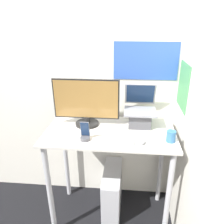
{
  "coord_description": "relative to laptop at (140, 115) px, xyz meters",
  "views": [
    {
      "loc": [
        0.17,
        -1.38,
        1.89
      ],
      "look_at": [
        0.02,
        0.31,
        1.17
      ],
      "focal_mm": 35.0,
      "sensor_mm": 36.0,
      "label": 1
    }
  ],
  "objects": [
    {
      "name": "wall_back",
      "position": [
        -0.26,
        0.25,
        0.21
      ],
      "size": [
        6.0,
        0.06,
        2.6
      ],
      "color": "silver",
      "rests_on": "ground_plane"
    },
    {
      "name": "wall_side_right",
      "position": [
        0.39,
        -0.44,
        0.21
      ],
      "size": [
        0.06,
        6.0,
        2.6
      ],
      "color": "silver",
      "rests_on": "ground_plane"
    },
    {
      "name": "desk",
      "position": [
        -0.26,
        -0.14,
        -0.3
      ],
      "size": [
        1.13,
        0.61,
        0.99
      ],
      "color": "beige",
      "rests_on": "ground_plane"
    },
    {
      "name": "laptop",
      "position": [
        0.0,
        0.0,
        0.0
      ],
      "size": [
        0.28,
        0.32,
        0.36
      ],
      "color": "#4C4C51",
      "rests_on": "desk"
    },
    {
      "name": "monitor",
      "position": [
        -0.48,
        -0.03,
        0.1
      ],
      "size": [
        0.59,
        0.21,
        0.43
      ],
      "color": "black",
      "rests_on": "desk"
    },
    {
      "name": "keyboard",
      "position": [
        -0.2,
        -0.31,
        -0.1
      ],
      "size": [
        0.3,
        0.11,
        0.02
      ],
      "color": "silver",
      "rests_on": "desk"
    },
    {
      "name": "mouse",
      "position": [
        0.01,
        -0.32,
        -0.09
      ],
      "size": [
        0.04,
        0.07,
        0.03
      ],
      "color": "#99999E",
      "rests_on": "desk"
    },
    {
      "name": "cell_phone",
      "position": [
        -0.44,
        -0.31,
        -0.06
      ],
      "size": [
        0.08,
        0.08,
        0.16
      ],
      "color": "#4C4C51",
      "rests_on": "desk"
    },
    {
      "name": "computer_tower",
      "position": [
        -0.25,
        -0.04,
        -0.86
      ],
      "size": [
        0.18,
        0.51,
        0.47
      ],
      "color": "silver",
      "rests_on": "ground_plane"
    },
    {
      "name": "mug",
      "position": [
        0.24,
        -0.27,
        -0.06
      ],
      "size": [
        0.07,
        0.07,
        0.09
      ],
      "color": "#336699",
      "rests_on": "desk"
    }
  ]
}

